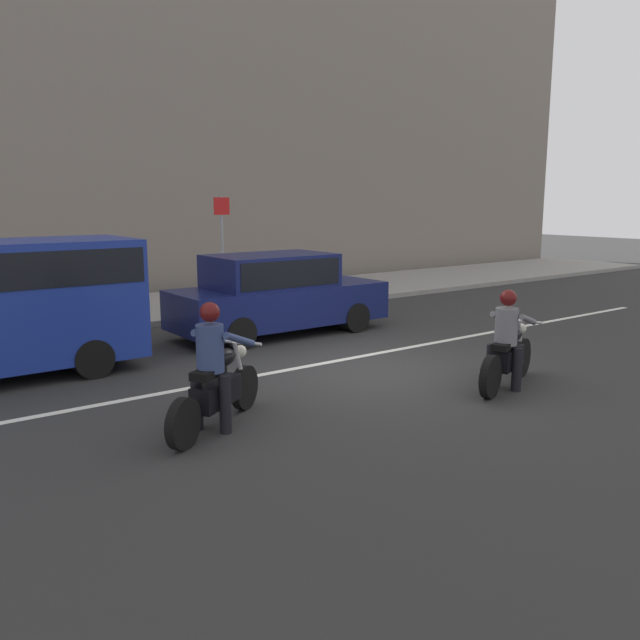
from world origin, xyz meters
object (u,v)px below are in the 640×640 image
motorcycle_with_rider_denim_blue (215,377)px  street_sign_post (222,240)px  parked_sedan_navy (276,293)px  motorcycle_with_rider_gray (507,347)px

motorcycle_with_rider_denim_blue → street_sign_post: street_sign_post is taller
street_sign_post → parked_sedan_navy: bearing=-100.7°
motorcycle_with_rider_gray → street_sign_post: bearing=89.9°
motorcycle_with_rider_gray → parked_sedan_navy: 5.49m
parked_sedan_navy → street_sign_post: bearing=79.3°
motorcycle_with_rider_gray → parked_sedan_navy: size_ratio=0.43×
motorcycle_with_rider_gray → street_sign_post: street_sign_post is taller
motorcycle_with_rider_gray → parked_sedan_navy: parked_sedan_navy is taller
motorcycle_with_rider_gray → motorcycle_with_rider_denim_blue: bearing=166.9°
motorcycle_with_rider_gray → street_sign_post: size_ratio=0.71×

